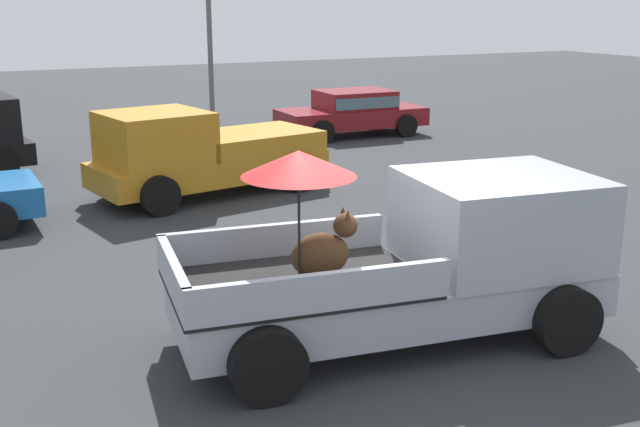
% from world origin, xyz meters
% --- Properties ---
extents(ground_plane, '(80.00, 80.00, 0.00)m').
position_xyz_m(ground_plane, '(0.00, 0.00, 0.00)').
color(ground_plane, '#2D3033').
extents(pickup_truck_main, '(5.25, 2.77, 2.37)m').
position_xyz_m(pickup_truck_main, '(0.43, -0.06, 0.97)').
color(pickup_truck_main, black).
rests_on(pickup_truck_main, ground).
extents(pickup_truck_far, '(5.05, 2.86, 1.80)m').
position_xyz_m(pickup_truck_far, '(0.18, 7.80, 0.87)').
color(pickup_truck_far, black).
rests_on(pickup_truck_far, ground).
extents(parked_sedan_far, '(4.33, 2.05, 1.33)m').
position_xyz_m(parked_sedan_far, '(6.41, 12.81, 0.74)').
color(parked_sedan_far, black).
rests_on(parked_sedan_far, ground).
extents(motel_sign, '(1.40, 0.16, 4.98)m').
position_xyz_m(motel_sign, '(3.27, 16.40, 3.51)').
color(motel_sign, '#59595B').
rests_on(motel_sign, ground).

